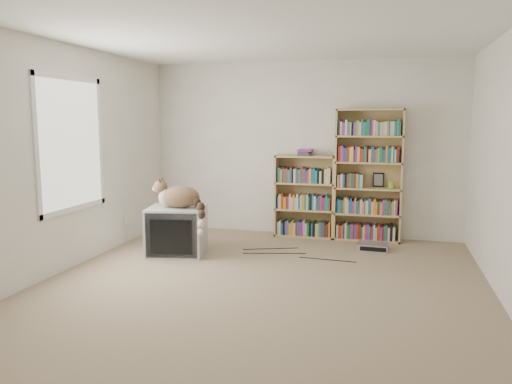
% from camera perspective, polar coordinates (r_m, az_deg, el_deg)
% --- Properties ---
extents(floor, '(4.50, 5.00, 0.01)m').
position_cam_1_polar(floor, '(5.10, 0.49, -10.81)').
color(floor, tan).
rests_on(floor, ground).
extents(wall_back, '(4.50, 0.02, 2.50)m').
position_cam_1_polar(wall_back, '(7.29, 5.41, 4.89)').
color(wall_back, white).
rests_on(wall_back, floor).
extents(wall_front, '(4.50, 0.02, 2.50)m').
position_cam_1_polar(wall_front, '(2.52, -13.79, -1.38)').
color(wall_front, white).
rests_on(wall_front, floor).
extents(wall_left, '(0.02, 5.00, 2.50)m').
position_cam_1_polar(wall_left, '(5.82, -21.52, 3.56)').
color(wall_left, white).
rests_on(wall_left, floor).
extents(ceiling, '(4.50, 5.00, 0.02)m').
position_cam_1_polar(ceiling, '(4.90, 0.52, 18.04)').
color(ceiling, white).
rests_on(ceiling, wall_back).
extents(window, '(0.02, 1.22, 1.52)m').
position_cam_1_polar(window, '(5.97, -20.36, 5.16)').
color(window, white).
rests_on(window, wall_left).
extents(crt_tv, '(0.79, 0.74, 0.59)m').
position_cam_1_polar(crt_tv, '(6.35, -9.02, -4.35)').
color(crt_tv, '#AEAEB0').
rests_on(crt_tv, floor).
extents(cat, '(0.77, 0.54, 0.60)m').
position_cam_1_polar(cat, '(6.17, -8.38, -0.94)').
color(cat, '#3A2618').
rests_on(cat, crt_tv).
extents(bookcase_tall, '(0.91, 0.30, 1.82)m').
position_cam_1_polar(bookcase_tall, '(7.08, 12.71, 1.51)').
color(bookcase_tall, tan).
rests_on(bookcase_tall, floor).
extents(bookcase_short, '(0.85, 0.30, 1.17)m').
position_cam_1_polar(bookcase_short, '(7.21, 5.64, -0.86)').
color(bookcase_short, tan).
rests_on(bookcase_short, floor).
extents(book_stack, '(0.21, 0.27, 0.09)m').
position_cam_1_polar(book_stack, '(7.15, 5.55, 4.53)').
color(book_stack, '#A92616').
rests_on(book_stack, bookcase_short).
extents(green_mug, '(0.09, 0.09, 0.09)m').
position_cam_1_polar(green_mug, '(7.07, 15.21, 0.80)').
color(green_mug, olive).
rests_on(green_mug, bookcase_tall).
extents(framed_print, '(0.15, 0.05, 0.20)m').
position_cam_1_polar(framed_print, '(7.16, 13.81, 1.36)').
color(framed_print, black).
rests_on(framed_print, bookcase_tall).
extents(dvd_player, '(0.40, 0.29, 0.09)m').
position_cam_1_polar(dvd_player, '(6.66, 13.20, -6.10)').
color(dvd_player, '#ABABB0').
rests_on(dvd_player, floor).
extents(wall_outlet, '(0.01, 0.08, 0.13)m').
position_cam_1_polar(wall_outlet, '(7.04, -14.65, -3.08)').
color(wall_outlet, silver).
rests_on(wall_outlet, wall_left).
extents(floor_cables, '(1.20, 0.70, 0.01)m').
position_cam_1_polar(floor_cables, '(6.37, 4.67, -6.92)').
color(floor_cables, black).
rests_on(floor_cables, floor).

